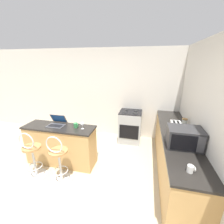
{
  "coord_description": "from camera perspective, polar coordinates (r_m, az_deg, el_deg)",
  "views": [
    {
      "loc": [
        1.21,
        -1.96,
        2.21
      ],
      "look_at": [
        0.38,
        1.57,
        1.0
      ],
      "focal_mm": 24.0,
      "sensor_mm": 36.0,
      "label": 1
    }
  ],
  "objects": [
    {
      "name": "bar_stool_far",
      "position": [
        3.09,
        -19.57,
        -16.98
      ],
      "size": [
        0.4,
        0.4,
        1.01
      ],
      "color": "silver",
      "rests_on": "ground_plane"
    },
    {
      "name": "wall_back",
      "position": [
        4.57,
        -2.42,
        6.96
      ],
      "size": [
        12.0,
        0.06,
        2.6
      ],
      "color": "silver",
      "rests_on": "ground_plane"
    },
    {
      "name": "mug_white",
      "position": [
        2.22,
        27.76,
        -18.62
      ],
      "size": [
        0.1,
        0.08,
        0.09
      ],
      "color": "white",
      "rests_on": "counter_right"
    },
    {
      "name": "counter_right",
      "position": [
        3.42,
        22.55,
        -14.02
      ],
      "size": [
        0.6,
        2.85,
        0.9
      ],
      "color": "tan",
      "rests_on": "ground_plane"
    },
    {
      "name": "laptop",
      "position": [
        3.49,
        -20.21,
        -3.77
      ],
      "size": [
        0.36,
        0.32,
        0.22
      ],
      "color": "#47474C",
      "rests_on": "breakfast_bar"
    },
    {
      "name": "wine_glass_short",
      "position": [
        3.14,
        -11.25,
        -4.54
      ],
      "size": [
        0.07,
        0.07,
        0.14
      ],
      "color": "silver",
      "rests_on": "breakfast_bar"
    },
    {
      "name": "stove_range",
      "position": [
        4.36,
        6.92,
        -5.48
      ],
      "size": [
        0.61,
        0.58,
        0.91
      ],
      "color": "#9EA3A8",
      "rests_on": "ground_plane"
    },
    {
      "name": "breakfast_bar",
      "position": [
        3.61,
        -18.87,
        -11.75
      ],
      "size": [
        1.56,
        0.49,
        0.9
      ],
      "color": "tan",
      "rests_on": "ground_plane"
    },
    {
      "name": "toaster",
      "position": [
        3.27,
        23.06,
        -5.02
      ],
      "size": [
        0.21,
        0.25,
        0.18
      ],
      "color": "silver",
      "rests_on": "counter_right"
    },
    {
      "name": "mug_green",
      "position": [
        3.24,
        -13.63,
        -4.95
      ],
      "size": [
        0.1,
        0.08,
        0.1
      ],
      "color": "#338447",
      "rests_on": "breakfast_bar"
    },
    {
      "name": "ground_plane",
      "position": [
        3.19,
        -14.72,
        -26.07
      ],
      "size": [
        20.0,
        20.0,
        0.0
      ],
      "primitive_type": "plane",
      "color": "#BCAD8E"
    },
    {
      "name": "storage_jar",
      "position": [
        3.54,
        25.85,
        -3.62
      ],
      "size": [
        0.11,
        0.11,
        0.18
      ],
      "color": "silver",
      "rests_on": "counter_right"
    },
    {
      "name": "wall_right",
      "position": [
        2.36,
        35.95,
        -7.97
      ],
      "size": [
        0.06,
        12.0,
        2.6
      ],
      "color": "silver",
      "rests_on": "ground_plane"
    },
    {
      "name": "microwave",
      "position": [
        2.7,
        25.85,
        -8.73
      ],
      "size": [
        0.52,
        0.39,
        0.32
      ],
      "color": "#2D2D30",
      "rests_on": "counter_right"
    },
    {
      "name": "bar_stool_near",
      "position": [
        3.4,
        -28.02,
        -14.64
      ],
      "size": [
        0.4,
        0.4,
        1.01
      ],
      "color": "silver",
      "rests_on": "ground_plane"
    }
  ]
}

